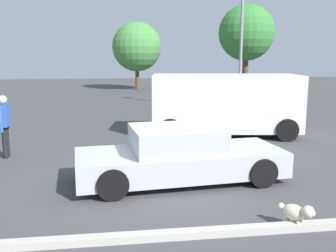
# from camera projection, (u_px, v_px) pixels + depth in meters

# --- Properties ---
(ground_plane) EXTENTS (80.00, 80.00, 0.00)m
(ground_plane) POSITION_uv_depth(u_px,v_px,m) (165.00, 183.00, 8.55)
(ground_plane) COLOR #424244
(sedan_foreground) EXTENTS (4.76, 2.24, 1.25)m
(sedan_foreground) POSITION_uv_depth(u_px,v_px,m) (179.00, 156.00, 8.60)
(sedan_foreground) COLOR #B7BABF
(sedan_foreground) RESTS_ON ground_plane
(dog) EXTENTS (0.47, 0.52, 0.44)m
(dog) POSITION_uv_depth(u_px,v_px,m) (297.00, 212.00, 6.26)
(dog) COLOR beige
(dog) RESTS_ON ground_plane
(van_white) EXTENTS (5.29, 2.78, 2.15)m
(van_white) POSITION_uv_depth(u_px,v_px,m) (225.00, 103.00, 13.45)
(van_white) COLOR white
(van_white) RESTS_ON ground_plane
(pedestrian) EXTENTS (0.28, 0.57, 1.74)m
(pedestrian) POSITION_uv_depth(u_px,v_px,m) (4.00, 121.00, 10.50)
(pedestrian) COLOR black
(pedestrian) RESTS_ON ground_plane
(parking_curb) EXTENTS (7.92, 0.20, 0.12)m
(parking_curb) POSITION_uv_depth(u_px,v_px,m) (187.00, 234.00, 5.98)
(parking_curb) COLOR #B7B2A8
(parking_curb) RESTS_ON ground_plane
(light_post_near) EXTENTS (0.44, 0.44, 7.79)m
(light_post_near) POSITION_uv_depth(u_px,v_px,m) (242.00, 5.00, 18.08)
(light_post_near) COLOR gray
(light_post_near) RESTS_ON ground_plane
(tree_back_left) EXTENTS (4.01, 4.01, 5.51)m
(tree_back_left) POSITION_uv_depth(u_px,v_px,m) (137.00, 47.00, 31.32)
(tree_back_left) COLOR brown
(tree_back_left) RESTS_ON ground_plane
(tree_back_center) EXTENTS (3.89, 3.89, 6.31)m
(tree_back_center) POSITION_uv_depth(u_px,v_px,m) (246.00, 33.00, 26.70)
(tree_back_center) COLOR brown
(tree_back_center) RESTS_ON ground_plane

